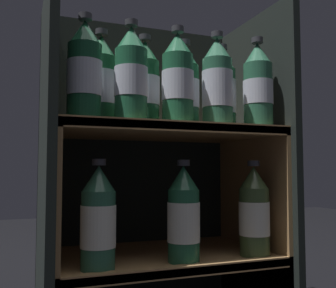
{
  "coord_description": "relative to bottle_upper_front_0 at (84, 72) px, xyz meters",
  "views": [
    {
      "loc": [
        -0.35,
        -0.81,
        0.43
      ],
      "look_at": [
        0.0,
        0.12,
        0.5
      ],
      "focal_mm": 42.0,
      "sensor_mm": 36.0,
      "label": 1
    }
  ],
  "objects": [
    {
      "name": "bottle_upper_front_4",
      "position": [
        0.45,
        0.0,
        0.0
      ],
      "size": [
        0.08,
        0.08,
        0.24
      ],
      "color": "#285B42",
      "rests_on": "shelf_upper"
    },
    {
      "name": "bottle_upper_front_2",
      "position": [
        0.23,
        0.0,
        0.0
      ],
      "size": [
        0.08,
        0.08,
        0.24
      ],
      "color": "#1E5638",
      "rests_on": "shelf_upper"
    },
    {
      "name": "fridge_side_right",
      "position": [
        0.52,
        0.12,
        -0.21
      ],
      "size": [
        0.02,
        0.39,
        0.89
      ],
      "primitive_type": "cube",
      "color": "black",
      "rests_on": "ground_plane"
    },
    {
      "name": "bottle_upper_back_2",
      "position": [
        0.28,
        0.09,
        0.0
      ],
      "size": [
        0.08,
        0.08,
        0.24
      ],
      "color": "#1E5638",
      "rests_on": "shelf_upper"
    },
    {
      "name": "shelf_lower",
      "position": [
        0.22,
        0.11,
        -0.47
      ],
      "size": [
        0.57,
        0.35,
        0.22
      ],
      "color": "#9E7547",
      "rests_on": "ground_plane"
    },
    {
      "name": "bottle_upper_back_0",
      "position": [
        0.05,
        0.09,
        -0.0
      ],
      "size": [
        0.08,
        0.08,
        0.24
      ],
      "color": "#194C2D",
      "rests_on": "shelf_upper"
    },
    {
      "name": "bottle_lower_front_2",
      "position": [
        0.43,
        0.0,
        -0.33
      ],
      "size": [
        0.08,
        0.08,
        0.24
      ],
      "color": "#384C28",
      "rests_on": "shelf_lower"
    },
    {
      "name": "bottle_lower_front_1",
      "position": [
        0.24,
        0.0,
        -0.33
      ],
      "size": [
        0.08,
        0.08,
        0.24
      ],
      "color": "#1E5638",
      "rests_on": "shelf_lower"
    },
    {
      "name": "bottle_upper_back_3",
      "position": [
        0.39,
        0.09,
        -0.0
      ],
      "size": [
        0.08,
        0.08,
        0.24
      ],
      "color": "#1E5638",
      "rests_on": "shelf_upper"
    },
    {
      "name": "bottle_lower_front_0",
      "position": [
        0.03,
        0.0,
        -0.33
      ],
      "size": [
        0.08,
        0.08,
        0.24
      ],
      "color": "#285B42",
      "rests_on": "shelf_lower"
    },
    {
      "name": "fridge_back_wall",
      "position": [
        0.22,
        0.31,
        -0.21
      ],
      "size": [
        0.61,
        0.02,
        0.89
      ],
      "primitive_type": "cube",
      "color": "black",
      "rests_on": "ground_plane"
    },
    {
      "name": "bottle_upper_front_0",
      "position": [
        0.0,
        0.0,
        0.0
      ],
      "size": [
        0.08,
        0.08,
        0.24
      ],
      "color": "#144228",
      "rests_on": "shelf_upper"
    },
    {
      "name": "bottle_upper_back_1",
      "position": [
        0.17,
        0.09,
        0.0
      ],
      "size": [
        0.08,
        0.08,
        0.24
      ],
      "color": "#194C2D",
      "rests_on": "shelf_upper"
    },
    {
      "name": "bottle_upper_front_3",
      "position": [
        0.33,
        0.0,
        -0.0
      ],
      "size": [
        0.08,
        0.08,
        0.24
      ],
      "color": "#285B42",
      "rests_on": "shelf_upper"
    },
    {
      "name": "fridge_side_left",
      "position": [
        -0.07,
        0.12,
        -0.21
      ],
      "size": [
        0.02,
        0.39,
        0.89
      ],
      "primitive_type": "cube",
      "color": "black",
      "rests_on": "ground_plane"
    },
    {
      "name": "shelf_upper",
      "position": [
        0.22,
        0.11,
        -0.26
      ],
      "size": [
        0.57,
        0.35,
        0.55
      ],
      "color": "#9E7547",
      "rests_on": "ground_plane"
    },
    {
      "name": "bottle_upper_front_1",
      "position": [
        0.11,
        0.0,
        0.0
      ],
      "size": [
        0.08,
        0.08,
        0.24
      ],
      "color": "#1E5638",
      "rests_on": "shelf_upper"
    }
  ]
}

